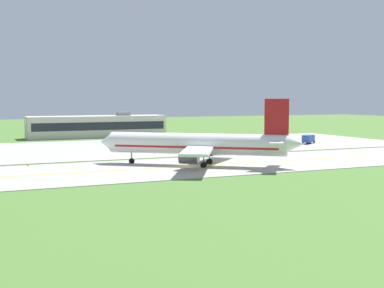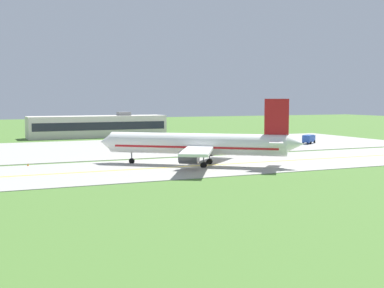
# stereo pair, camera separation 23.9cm
# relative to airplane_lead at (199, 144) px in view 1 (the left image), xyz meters

# --- Properties ---
(ground_plane) EXTENTS (500.00, 500.00, 0.00)m
(ground_plane) POSITION_rel_airplane_lead_xyz_m (-2.97, -0.42, -4.13)
(ground_plane) COLOR #47702D
(taxiway_strip) EXTENTS (240.00, 28.00, 0.10)m
(taxiway_strip) POSITION_rel_airplane_lead_xyz_m (-2.97, -0.42, -4.08)
(taxiway_strip) COLOR #9E9B93
(taxiway_strip) RESTS_ON ground
(apron_pad) EXTENTS (140.00, 52.00, 0.10)m
(apron_pad) POSITION_rel_airplane_lead_xyz_m (7.03, 41.58, -4.08)
(apron_pad) COLOR #9E9B93
(apron_pad) RESTS_ON ground
(taxiway_centreline) EXTENTS (220.00, 0.60, 0.01)m
(taxiway_centreline) POSITION_rel_airplane_lead_xyz_m (-2.97, -0.42, -4.03)
(taxiway_centreline) COLOR yellow
(taxiway_centreline) RESTS_ON taxiway_strip
(airplane_lead) EXTENTS (33.51, 29.21, 12.70)m
(airplane_lead) POSITION_rel_airplane_lead_xyz_m (0.00, 0.00, 0.00)
(airplane_lead) COLOR white
(airplane_lead) RESTS_ON ground
(service_truck_fuel) EXTENTS (6.28, 4.56, 2.65)m
(service_truck_fuel) POSITION_rel_airplane_lead_xyz_m (33.99, 36.83, -2.60)
(service_truck_fuel) COLOR #264CA5
(service_truck_fuel) RESTS_ON ground
(service_truck_catering) EXTENTS (6.03, 5.23, 2.60)m
(service_truck_catering) POSITION_rel_airplane_lead_xyz_m (48.34, 31.08, -2.60)
(service_truck_catering) COLOR #264CA5
(service_truck_catering) RESTS_ON ground
(terminal_building) EXTENTS (45.07, 9.95, 8.28)m
(terminal_building) POSITION_rel_airplane_lead_xyz_m (0.36, 81.01, -0.57)
(terminal_building) COLOR beige
(terminal_building) RESTS_ON ground
(traffic_cone_near_edge) EXTENTS (0.44, 0.44, 0.60)m
(traffic_cone_near_edge) POSITION_rel_airplane_lead_xyz_m (-29.73, 12.39, -3.83)
(traffic_cone_near_edge) COLOR orange
(traffic_cone_near_edge) RESTS_ON ground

